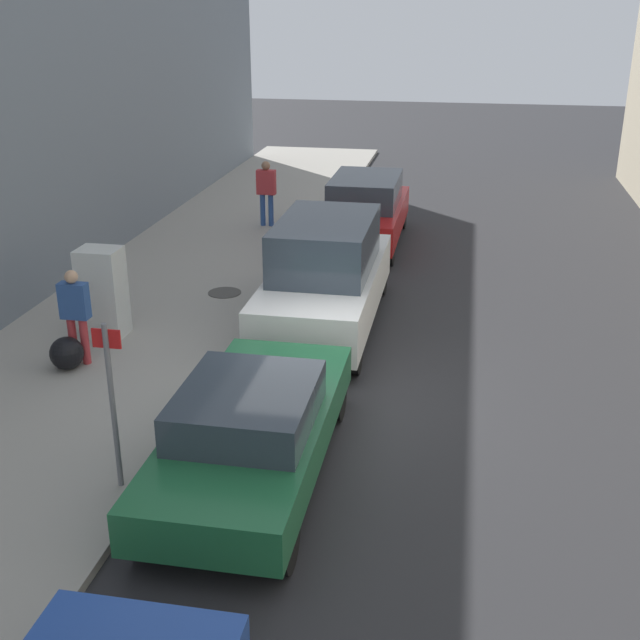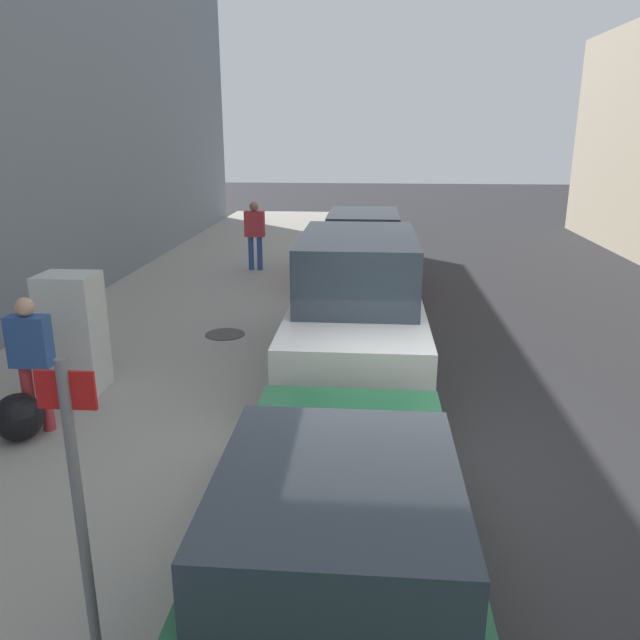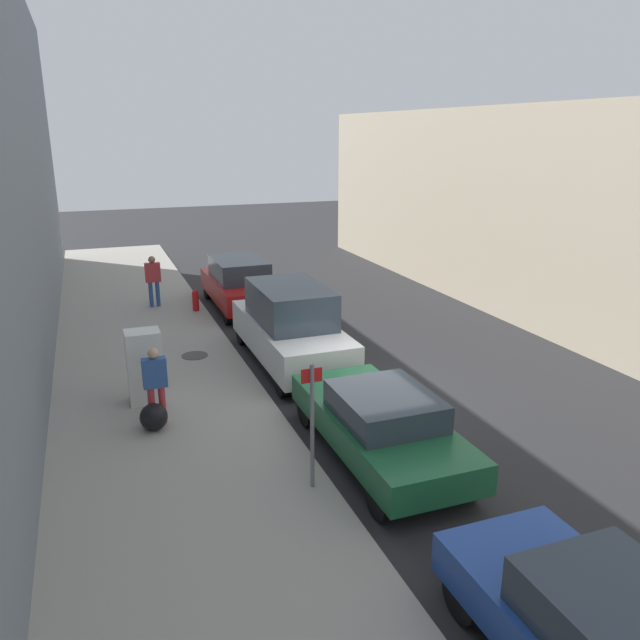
% 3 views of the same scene
% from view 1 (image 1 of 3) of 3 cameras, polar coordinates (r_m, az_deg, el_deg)
% --- Properties ---
extents(ground_plane, '(80.00, 80.00, 0.00)m').
position_cam_1_polar(ground_plane, '(12.72, 0.94, -5.69)').
color(ground_plane, '#28282B').
extents(sidewalk_slab, '(4.69, 44.00, 0.12)m').
position_cam_1_polar(sidewalk_slab, '(13.94, -16.44, -3.78)').
color(sidewalk_slab, '#9E998E').
rests_on(sidewalk_slab, ground).
extents(discarded_refrigerator, '(0.75, 0.62, 1.65)m').
position_cam_1_polar(discarded_refrigerator, '(15.04, -15.20, 1.90)').
color(discarded_refrigerator, silver).
rests_on(discarded_refrigerator, sidewalk_slab).
extents(manhole_cover, '(0.70, 0.70, 0.02)m').
position_cam_1_polar(manhole_cover, '(17.02, -6.80, 1.95)').
color(manhole_cover, '#47443F').
rests_on(manhole_cover, sidewalk_slab).
extents(street_sign_post, '(0.36, 0.07, 2.22)m').
position_cam_1_polar(street_sign_post, '(10.13, -14.58, -5.31)').
color(street_sign_post, slate).
rests_on(street_sign_post, sidewalk_slab).
extents(fire_hydrant, '(0.22, 0.22, 0.72)m').
position_cam_1_polar(fire_hydrant, '(20.81, -1.18, 6.83)').
color(fire_hydrant, red).
rests_on(fire_hydrant, sidewalk_slab).
extents(trash_bag, '(0.56, 0.56, 0.56)m').
position_cam_1_polar(trash_bag, '(14.00, -17.57, -2.27)').
color(trash_bag, black).
rests_on(trash_bag, sidewalk_slab).
extents(pedestrian_walking_far, '(0.48, 0.22, 1.65)m').
position_cam_1_polar(pedestrian_walking_far, '(13.92, -17.01, 0.66)').
color(pedestrian_walking_far, '#B73338').
rests_on(pedestrian_walking_far, sidewalk_slab).
extents(pedestrian_standing_near, '(0.51, 0.24, 1.76)m').
position_cam_1_polar(pedestrian_standing_near, '(21.90, -3.84, 9.33)').
color(pedestrian_standing_near, '#2D5193').
rests_on(pedestrian_standing_near, sidewalk_slab).
extents(parked_sedan_green, '(1.87, 4.73, 1.42)m').
position_cam_1_polar(parked_sedan_green, '(10.44, -4.85, -7.68)').
color(parked_sedan_green, '#1E6038').
rests_on(parked_sedan_green, ground).
extents(parked_van_white, '(1.94, 5.11, 2.12)m').
position_cam_1_polar(parked_van_white, '(15.15, 0.41, 3.22)').
color(parked_van_white, silver).
rests_on(parked_van_white, ground).
extents(parked_suv_red, '(1.88, 4.56, 1.75)m').
position_cam_1_polar(parked_suv_red, '(20.64, 3.23, 7.85)').
color(parked_suv_red, red).
rests_on(parked_suv_red, ground).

